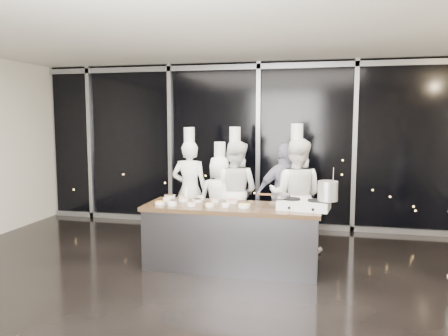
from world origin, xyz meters
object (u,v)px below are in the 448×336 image
object	(u,v)px
chef_center	(235,191)
guest	(285,195)
chef_left	(220,198)
frying_pan	(280,196)
stove	(304,205)
stock_pot	(328,191)
chef_far_left	(190,189)
chef_right	(296,195)
demo_counter	(232,236)

from	to	relation	value
chef_center	guest	xyz separation A→B (m)	(0.86, -0.01, -0.03)
chef_left	guest	xyz separation A→B (m)	(1.10, 0.06, 0.09)
guest	frying_pan	bearing A→B (deg)	69.30
chef_left	stove	bearing A→B (deg)	133.78
stock_pot	chef_center	bearing A→B (deg)	137.94
chef_far_left	chef_right	world-z (taller)	chef_right
frying_pan	stove	bearing A→B (deg)	-3.08
chef_left	chef_center	size ratio (longest dim) A/B	0.87
frying_pan	chef_right	distance (m)	0.98
chef_far_left	chef_left	bearing A→B (deg)	164.44
chef_left	chef_right	size ratio (longest dim) A/B	0.85
chef_far_left	chef_center	world-z (taller)	chef_center
chef_far_left	guest	xyz separation A→B (m)	(1.67, -0.05, -0.03)
demo_counter	stove	distance (m)	1.12
chef_left	chef_center	xyz separation A→B (m)	(0.25, 0.07, 0.12)
frying_pan	demo_counter	bearing A→B (deg)	-170.65
chef_right	frying_pan	bearing A→B (deg)	86.65
stove	chef_center	world-z (taller)	chef_center
chef_far_left	guest	world-z (taller)	chef_far_left
guest	chef_right	world-z (taller)	chef_right
guest	chef_right	xyz separation A→B (m)	(0.19, -0.29, 0.06)
chef_far_left	chef_left	size ratio (longest dim) A/B	1.14
stove	chef_center	size ratio (longest dim) A/B	0.36
stove	chef_left	world-z (taller)	chef_left
frying_pan	chef_center	bearing A→B (deg)	132.88
chef_left	chef_right	bearing A→B (deg)	164.44
chef_center	chef_right	xyz separation A→B (m)	(1.04, -0.30, 0.03)
demo_counter	frying_pan	xyz separation A→B (m)	(0.67, 0.02, 0.61)
demo_counter	chef_right	world-z (taller)	chef_right
stock_pot	chef_right	distance (m)	1.20
demo_counter	frying_pan	distance (m)	0.91
stove	stock_pot	world-z (taller)	stock_pot
chef_far_left	guest	bearing A→B (deg)	173.97
stove	guest	distance (m)	1.36
demo_counter	chef_far_left	bearing A→B (deg)	127.97
stove	chef_right	bearing A→B (deg)	107.20
guest	demo_counter	bearing A→B (deg)	40.98
chef_left	chef_right	xyz separation A→B (m)	(1.29, -0.22, 0.15)
frying_pan	chef_left	size ratio (longest dim) A/B	0.27
stove	guest	world-z (taller)	guest
guest	stove	bearing A→B (deg)	83.20
guest	chef_far_left	bearing A→B (deg)	-23.81
frying_pan	chef_center	size ratio (longest dim) A/B	0.24
stove	chef_far_left	xyz separation A→B (m)	(-2.03, 1.36, -0.08)
frying_pan	chef_left	world-z (taller)	chef_left
chef_far_left	chef_right	distance (m)	1.89
frying_pan	guest	xyz separation A→B (m)	(-0.03, 1.25, -0.21)
frying_pan	chef_far_left	distance (m)	2.14
stove	chef_far_left	size ratio (longest dim) A/B	0.37
frying_pan	stock_pot	distance (m)	0.65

